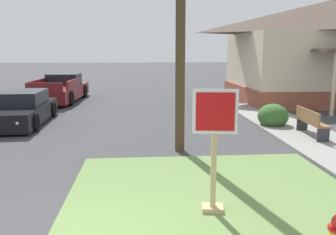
% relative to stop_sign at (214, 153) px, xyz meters
% --- Properties ---
extents(grass_corner_patch, '(5.55, 5.81, 0.08)m').
position_rel_stop_sign_xyz_m(grass_corner_patch, '(0.16, 0.21, -1.06)').
color(grass_corner_patch, '#668447').
rests_on(grass_corner_patch, ground).
extents(sidewalk_strip, '(2.20, 15.33, 0.12)m').
position_rel_stop_sign_xyz_m(sidewalk_strip, '(4.13, 4.05, -1.04)').
color(sidewalk_strip, gray).
rests_on(sidewalk_strip, ground).
extents(stop_sign, '(0.73, 0.32, 2.10)m').
position_rel_stop_sign_xyz_m(stop_sign, '(0.00, 0.00, 0.00)').
color(stop_sign, tan).
rests_on(stop_sign, grass_corner_patch).
extents(manhole_cover, '(0.70, 0.70, 0.02)m').
position_rel_stop_sign_xyz_m(manhole_cover, '(-2.15, 2.37, -1.09)').
color(manhole_cover, black).
rests_on(manhole_cover, ground).
extents(parked_sedan_black, '(1.96, 4.50, 1.25)m').
position_rel_stop_sign_xyz_m(parked_sedan_black, '(-5.80, 8.09, -0.56)').
color(parked_sedan_black, black).
rests_on(parked_sedan_black, ground).
extents(pickup_truck_maroon, '(2.34, 5.61, 1.48)m').
position_rel_stop_sign_xyz_m(pickup_truck_maroon, '(-5.68, 14.23, -0.48)').
color(pickup_truck_maroon, maroon).
rests_on(pickup_truck_maroon, ground).
extents(street_bench, '(0.50, 1.71, 0.85)m').
position_rel_stop_sign_xyz_m(street_bench, '(4.14, 4.87, -0.51)').
color(street_bench, brown).
rests_on(street_bench, sidewalk_strip).
extents(corner_house, '(10.81, 8.20, 5.53)m').
position_rel_stop_sign_xyz_m(corner_house, '(9.34, 13.25, 1.73)').
color(corner_house, brown).
rests_on(corner_house, ground).
extents(shrub_by_curb, '(1.10, 1.10, 0.89)m').
position_rel_stop_sign_xyz_m(shrub_by_curb, '(3.58, 6.58, -0.66)').
color(shrub_by_curb, '#38652C').
rests_on(shrub_by_curb, ground).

